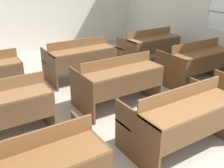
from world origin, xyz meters
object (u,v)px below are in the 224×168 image
object	(u,v)px
bench_second_right	(195,61)
wastepaper_bin	(155,45)
bench_third_right	(149,45)
bench_front_center	(180,116)
bench_second_center	(118,80)
bench_third_center	(79,58)

from	to	relation	value
bench_second_right	wastepaper_bin	distance (m)	2.39
bench_third_right	bench_second_right	bearing A→B (deg)	-90.16
bench_third_right	bench_front_center	bearing A→B (deg)	-123.62
bench_front_center	bench_second_right	size ratio (longest dim) A/B	1.00
bench_second_center	bench_second_right	distance (m)	1.85
wastepaper_bin	bench_front_center	bearing A→B (deg)	-127.63
bench_third_center	bench_third_right	distance (m)	1.86
bench_second_center	bench_third_right	distance (m)	2.34
bench_second_right	bench_third_right	bearing A→B (deg)	89.84
bench_second_center	bench_second_right	size ratio (longest dim) A/B	1.00
bench_second_right	wastepaper_bin	size ratio (longest dim) A/B	3.75
bench_third_right	bench_second_center	bearing A→B (deg)	-142.61
bench_third_center	bench_third_right	bearing A→B (deg)	0.28
bench_front_center	bench_third_right	xyz separation A→B (m)	(1.87, 2.81, 0.00)
bench_second_right	bench_third_right	distance (m)	1.40
bench_second_center	bench_third_center	size ratio (longest dim) A/B	1.00
bench_front_center	bench_second_right	xyz separation A→B (m)	(1.86, 1.40, 0.00)
bench_front_center	bench_third_right	size ratio (longest dim) A/B	1.00
bench_third_center	bench_second_right	bearing A→B (deg)	-36.87
bench_third_center	bench_third_right	xyz separation A→B (m)	(1.86, 0.01, 0.00)
bench_front_center	bench_second_center	size ratio (longest dim) A/B	1.00
bench_second_right	bench_third_center	world-z (taller)	same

